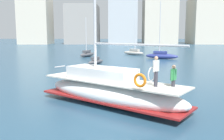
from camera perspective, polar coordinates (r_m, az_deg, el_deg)
name	(u,v)px	position (r m, az deg, el deg)	size (l,w,h in m)	color
ground_plane	(125,108)	(14.39, 3.09, -8.59)	(400.00, 400.00, 0.00)	#284C66
main_sailboat	(110,90)	(14.75, -0.45, -4.48)	(9.21, 7.53, 14.13)	white
moored_sloop_near	(96,61)	(34.88, -3.73, 2.13)	(2.40, 3.80, 6.58)	#4C4C51
moored_sloop_far	(161,55)	(43.00, 11.22, 3.34)	(5.59, 3.19, 9.55)	navy
moored_cutter_left	(134,52)	(50.25, 4.95, 4.06)	(4.49, 4.12, 7.21)	#B7B2A8
moored_cutter_right	(87,54)	(46.60, -5.67, 3.71)	(2.86, 4.78, 7.16)	#4C4C51
waterfront_buildings	(125,16)	(107.49, 2.93, 12.27)	(84.79, 19.22, 27.88)	beige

